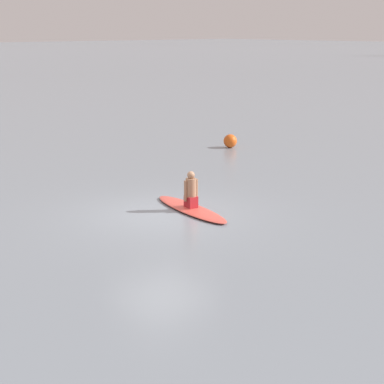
# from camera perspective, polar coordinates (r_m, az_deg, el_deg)

# --- Properties ---
(ground_plane) EXTENTS (400.00, 400.00, 0.00)m
(ground_plane) POSITION_cam_1_polar(r_m,az_deg,el_deg) (17.67, -2.59, -2.01)
(ground_plane) COLOR gray
(surfboard) EXTENTS (3.40, 1.31, 0.10)m
(surfboard) POSITION_cam_1_polar(r_m,az_deg,el_deg) (18.05, -0.09, -1.49)
(surfboard) COLOR #D84C3F
(surfboard) RESTS_ON ground
(person_paddler) EXTENTS (0.38, 0.45, 1.02)m
(person_paddler) POSITION_cam_1_polar(r_m,az_deg,el_deg) (17.92, -0.09, 0.08)
(person_paddler) COLOR #A51E23
(person_paddler) RESTS_ON surfboard
(buoy_marker) EXTENTS (0.57, 0.57, 0.57)m
(buoy_marker) POSITION_cam_1_polar(r_m,az_deg,el_deg) (27.57, 3.37, 4.48)
(buoy_marker) COLOR #E55919
(buoy_marker) RESTS_ON ground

